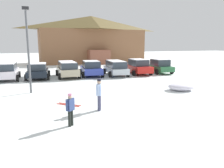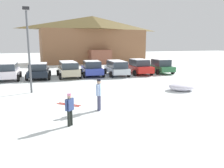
% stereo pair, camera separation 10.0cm
% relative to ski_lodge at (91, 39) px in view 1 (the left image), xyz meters
% --- Properties ---
extents(ground, '(160.00, 160.00, 0.00)m').
position_rel_ski_lodge_xyz_m(ground, '(-4.82, -33.33, -4.26)').
color(ground, silver).
extents(ski_lodge, '(19.42, 9.71, 8.39)m').
position_rel_ski_lodge_xyz_m(ski_lodge, '(0.00, 0.00, 0.00)').
color(ski_lodge, brown).
rests_on(ski_lodge, ground).
extents(parked_white_suv, '(2.27, 4.24, 1.65)m').
position_rel_ski_lodge_xyz_m(parked_white_suv, '(-12.65, -17.14, -3.36)').
color(parked_white_suv, white).
rests_on(parked_white_suv, ground).
extents(parked_black_sedan, '(2.51, 4.23, 1.56)m').
position_rel_ski_lodge_xyz_m(parked_black_sedan, '(-9.80, -17.32, -3.46)').
color(parked_black_sedan, black).
rests_on(parked_black_sedan, ground).
extents(parked_beige_suv, '(2.19, 4.63, 1.63)m').
position_rel_ski_lodge_xyz_m(parked_beige_suv, '(-6.87, -17.26, -3.37)').
color(parked_beige_suv, tan).
rests_on(parked_beige_suv, ground).
extents(parked_blue_hatchback, '(2.51, 4.38, 1.65)m').
position_rel_ski_lodge_xyz_m(parked_blue_hatchback, '(-4.35, -17.26, -3.42)').
color(parked_blue_hatchback, '#2F3FA4').
rests_on(parked_blue_hatchback, ground).
extents(parked_silver_wagon, '(2.44, 4.75, 1.63)m').
position_rel_ski_lodge_xyz_m(parked_silver_wagon, '(-1.68, -17.72, -3.37)').
color(parked_silver_wagon, silver).
rests_on(parked_silver_wagon, ground).
extents(parked_red_sedan, '(2.43, 4.89, 1.72)m').
position_rel_ski_lodge_xyz_m(parked_red_sedan, '(1.11, -17.45, -3.39)').
color(parked_red_sedan, red).
rests_on(parked_red_sedan, ground).
extents(parked_green_coupe, '(2.34, 4.42, 1.66)m').
position_rel_ski_lodge_xyz_m(parked_green_coupe, '(3.96, -17.45, -3.42)').
color(parked_green_coupe, '#2B6A3E').
rests_on(parked_green_coupe, ground).
extents(skier_teen_in_navy_coat, '(0.41, 0.38, 1.41)m').
position_rel_ski_lodge_xyz_m(skier_teen_in_navy_coat, '(-8.66, -31.22, -3.46)').
color(skier_teen_in_navy_coat, black).
rests_on(skier_teen_in_navy_coat, ground).
extents(skier_adult_in_blue_parka, '(0.39, 0.57, 1.67)m').
position_rel_ski_lodge_xyz_m(skier_adult_in_blue_parka, '(-6.90, -29.51, -3.31)').
color(skier_adult_in_blue_parka, '#3C3D59').
rests_on(skier_adult_in_blue_parka, ground).
extents(pair_of_skis, '(1.29, 1.25, 0.08)m').
position_rel_ski_lodge_xyz_m(pair_of_skis, '(-8.28, -27.94, -4.23)').
color(pair_of_skis, red).
rests_on(pair_of_skis, ground).
extents(lamp_post, '(0.44, 0.24, 5.88)m').
position_rel_ski_lodge_xyz_m(lamp_post, '(-10.37, -23.90, -0.96)').
color(lamp_post, '#515459').
rests_on(lamp_post, ground).
extents(plowed_snow_pile, '(2.05, 1.64, 0.56)m').
position_rel_ski_lodge_xyz_m(plowed_snow_pile, '(0.30, -26.68, -3.97)').
color(plowed_snow_pile, white).
rests_on(plowed_snow_pile, ground).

